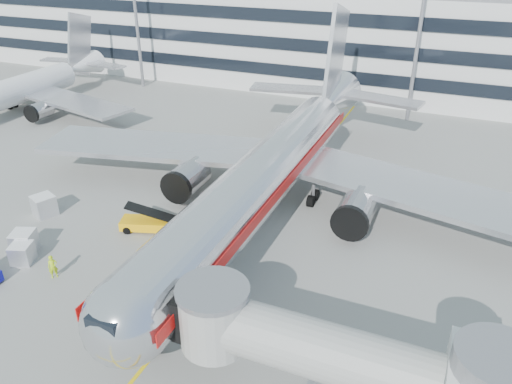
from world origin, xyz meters
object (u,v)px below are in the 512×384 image
at_px(belt_loader, 150,223).
at_px(cargo_container_left, 44,205).
at_px(ramp_worker, 53,267).
at_px(cargo_container_front, 22,253).
at_px(cargo_container_right, 24,242).
at_px(main_jet, 273,166).

distance_m(belt_loader, cargo_container_left, 10.31).
bearing_deg(ramp_worker, cargo_container_left, 88.18).
relative_size(cargo_container_front, ramp_worker, 1.05).
bearing_deg(cargo_container_front, cargo_container_right, 130.08).
distance_m(cargo_container_left, ramp_worker, 10.15).
relative_size(main_jet, cargo_container_left, 21.87).
height_order(cargo_container_front, ramp_worker, ramp_worker).
bearing_deg(cargo_container_right, belt_loader, 42.46).
xyz_separation_m(cargo_container_left, cargo_container_right, (2.88, -5.19, -0.04)).
relative_size(cargo_container_left, cargo_container_front, 1.19).
distance_m(cargo_container_left, cargo_container_right, 5.94).
xyz_separation_m(main_jet, cargo_container_left, (-18.49, -9.30, -3.28)).
height_order(belt_loader, cargo_container_front, belt_loader).
height_order(cargo_container_left, ramp_worker, cargo_container_left).
bearing_deg(main_jet, cargo_container_right, -137.13).
bearing_deg(cargo_container_front, main_jet, 46.93).
height_order(main_jet, cargo_container_right, main_jet).
xyz_separation_m(cargo_container_left, ramp_worker, (7.43, -6.92, -0.02)).
distance_m(main_jet, cargo_container_front, 21.70).
bearing_deg(ramp_worker, cargo_container_right, 110.41).
bearing_deg(belt_loader, main_jet, 43.24).
bearing_deg(cargo_container_right, main_jet, 42.87).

